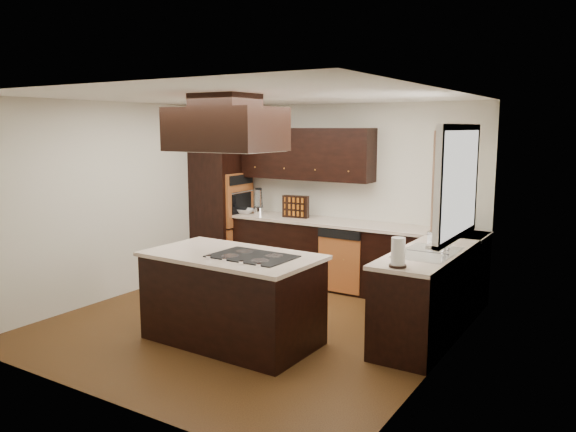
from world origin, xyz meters
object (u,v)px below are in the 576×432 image
object	(u,v)px
range_hood	(226,129)
oven_column	(221,202)
spice_rack	(296,207)
island	(232,300)

from	to	relation	value
range_hood	oven_column	bearing A→B (deg)	129.74
oven_column	spice_rack	bearing A→B (deg)	3.28
island	spice_rack	world-z (taller)	spice_rack
island	range_hood	distance (m)	1.72
island	range_hood	world-z (taller)	range_hood
oven_column	spice_rack	world-z (taller)	oven_column
island	spice_rack	size ratio (longest dim) A/B	4.58
island	spice_rack	distance (m)	2.48
range_hood	spice_rack	bearing A→B (deg)	104.57
spice_rack	oven_column	bearing A→B (deg)	173.81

